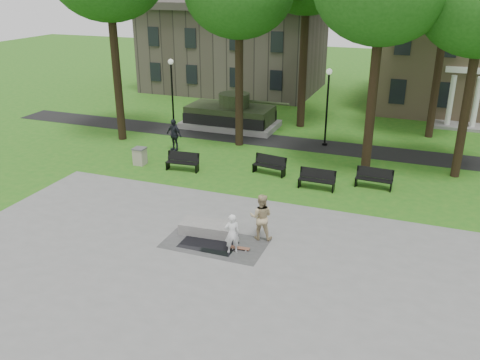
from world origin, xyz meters
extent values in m
plane|color=#226317|center=(0.00, 0.00, 0.00)|extent=(120.00, 120.00, 0.00)
cube|color=gray|center=(0.00, -5.00, 0.01)|extent=(22.00, 16.00, 0.02)
cube|color=black|center=(0.00, 12.00, 0.01)|extent=(44.00, 2.60, 0.01)
cube|color=#4C443D|center=(-11.00, 26.50, 3.60)|extent=(15.00, 10.00, 7.20)
cylinder|color=black|center=(-12.00, 9.00, 4.48)|extent=(0.52, 0.52, 8.96)
cylinder|color=black|center=(-4.50, 10.50, 4.00)|extent=(0.48, 0.48, 8.00)
cylinder|color=black|center=(3.50, 8.50, 4.16)|extent=(0.50, 0.50, 8.32)
cylinder|color=black|center=(8.00, 9.50, 3.84)|extent=(0.46, 0.46, 7.68)
cylinder|color=black|center=(-2.00, 16.00, 4.64)|extent=(0.54, 0.54, 9.28)
cylinder|color=black|center=(6.50, 16.50, 4.32)|extent=(0.50, 0.50, 8.64)
cylinder|color=black|center=(-10.00, 12.30, 2.20)|extent=(0.12, 0.12, 4.40)
sphere|color=silver|center=(-10.00, 12.30, 4.55)|extent=(0.36, 0.36, 0.36)
cylinder|color=black|center=(-10.00, 12.30, 0.08)|extent=(0.32, 0.32, 0.16)
cylinder|color=black|center=(0.50, 12.30, 2.20)|extent=(0.12, 0.12, 4.40)
sphere|color=silver|center=(0.50, 12.30, 4.55)|extent=(0.36, 0.36, 0.36)
cylinder|color=black|center=(0.50, 12.30, 0.08)|extent=(0.32, 0.32, 0.16)
cube|color=gray|center=(-6.50, 14.00, 0.20)|extent=(6.50, 3.40, 0.40)
cube|color=#2A351C|center=(-6.50, 14.00, 0.95)|extent=(5.80, 2.80, 1.10)
cube|color=black|center=(-6.50, 12.65, 0.75)|extent=(5.80, 0.35, 0.70)
cube|color=black|center=(-6.50, 15.35, 0.75)|extent=(5.80, 0.35, 0.70)
cylinder|color=#2A351C|center=(-6.20, 14.00, 1.95)|extent=(2.10, 2.10, 0.90)
cylinder|color=#2A351C|center=(-3.90, 14.00, 1.95)|extent=(3.20, 0.18, 0.18)
cube|color=black|center=(-1.10, -1.86, 0.02)|extent=(2.20, 1.20, 0.00)
cube|color=gray|center=(-1.51, -0.94, 0.24)|extent=(2.27, 1.17, 0.45)
cube|color=brown|center=(0.19, -1.76, 0.06)|extent=(0.79, 0.27, 0.07)
imported|color=silver|center=(-0.01, -2.05, 0.81)|extent=(0.69, 0.63, 1.58)
imported|color=tan|center=(0.66, -0.63, 0.97)|extent=(1.04, 0.88, 1.90)
imported|color=black|center=(-7.76, 8.11, 0.97)|extent=(1.22, 0.78, 1.93)
cube|color=black|center=(-5.74, 5.15, 0.45)|extent=(1.83, 0.59, 0.05)
cube|color=black|center=(-5.74, 5.37, 0.75)|extent=(1.81, 0.29, 0.50)
cube|color=black|center=(-6.59, 5.15, 0.23)|extent=(0.10, 0.45, 0.45)
cube|color=black|center=(-4.89, 5.15, 0.23)|extent=(0.10, 0.45, 0.45)
cube|color=black|center=(-1.22, 6.29, 0.45)|extent=(1.85, 0.74, 0.05)
cube|color=black|center=(-1.22, 6.51, 0.75)|extent=(1.80, 0.44, 0.50)
cube|color=black|center=(-2.07, 6.29, 0.23)|extent=(0.13, 0.45, 0.45)
cube|color=black|center=(-0.37, 6.29, 0.23)|extent=(0.13, 0.45, 0.45)
cube|color=black|center=(1.59, 5.17, 0.45)|extent=(1.81, 0.48, 0.05)
cube|color=black|center=(1.59, 5.39, 0.75)|extent=(1.80, 0.18, 0.50)
cube|color=black|center=(0.74, 5.17, 0.23)|extent=(0.07, 0.45, 0.45)
cube|color=black|center=(2.44, 5.17, 0.23)|extent=(0.07, 0.45, 0.45)
cube|color=black|center=(4.20, 6.29, 0.45)|extent=(1.82, 0.52, 0.05)
cube|color=black|center=(4.20, 6.51, 0.75)|extent=(1.80, 0.23, 0.50)
cube|color=black|center=(3.35, 6.29, 0.23)|extent=(0.08, 0.45, 0.45)
cube|color=black|center=(5.05, 6.29, 0.23)|extent=(0.08, 0.45, 0.45)
cube|color=#A89F8A|center=(-8.39, 5.21, 0.45)|extent=(0.61, 0.61, 0.90)
cube|color=#4C4C4C|center=(-8.39, 5.21, 0.93)|extent=(0.67, 0.67, 0.06)
camera|label=1|loc=(6.24, -17.71, 9.74)|focal=38.00mm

